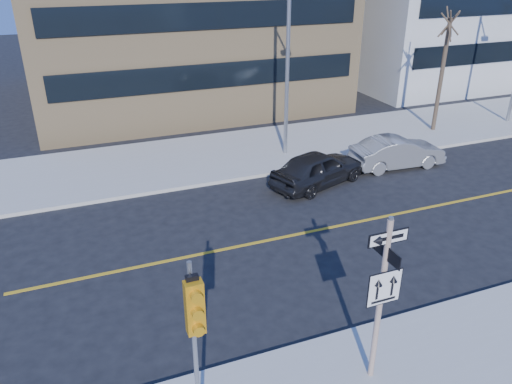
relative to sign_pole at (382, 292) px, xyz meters
name	(u,v)px	position (x,y,z in m)	size (l,w,h in m)	color
ground	(318,313)	(0.00, 2.51, -2.44)	(120.00, 120.00, 0.00)	black
far_sidewalk	(494,117)	(18.00, 14.51, -2.36)	(66.00, 6.00, 0.15)	#B0ADA5
sign_pole	(382,292)	(0.00, 0.00, 0.00)	(0.92, 0.92, 4.06)	silver
traffic_signal	(195,321)	(-4.00, -0.15, 0.59)	(0.32, 0.45, 4.00)	gray
parked_car_a	(318,168)	(3.86, 9.96, -1.69)	(4.36, 1.75, 1.49)	black
parked_car_b	(397,152)	(8.14, 10.40, -1.73)	(4.27, 1.49, 1.41)	slate
streetlight_a	(290,56)	(4.00, 13.27, 2.32)	(0.55, 2.25, 8.00)	gray
street_tree_west	(449,27)	(13.00, 13.81, 3.09)	(1.80, 1.80, 6.35)	#372A20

